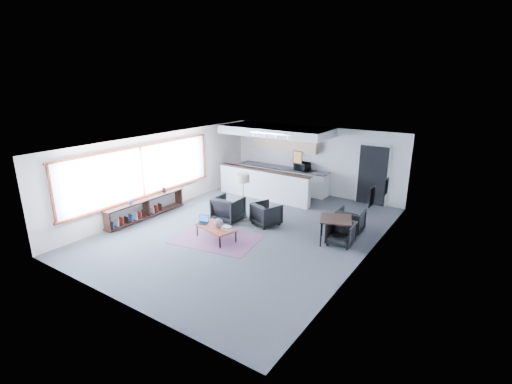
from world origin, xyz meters
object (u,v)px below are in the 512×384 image
Objects in this scene: dining_table at (336,221)px; dining_chair_near at (341,234)px; coffee_table at (216,228)px; dining_chair_far at (350,221)px; book_stack at (227,228)px; armchair_right at (266,213)px; laptop at (203,221)px; armchair_left at (228,207)px; microwave at (302,165)px; floor_lamp at (243,180)px; ceramic_pot at (219,223)px.

dining_chair_near is (0.19, -0.05, -0.34)m from dining_table.
coffee_table is 3.94m from dining_chair_far.
dining_chair_near is at bearing 30.84° from book_stack.
book_stack is 0.36× the size of armchair_right.
laptop is at bearing -169.20° from coffee_table.
dining_table is (3.46, 0.32, 0.21)m from armchair_left.
microwave is (-2.86, 3.53, 0.48)m from dining_table.
dining_chair_far is (3.40, 2.62, -0.13)m from laptop.
floor_lamp reaches higher than dining_chair_far.
dining_table is (2.26, -0.03, 0.26)m from armchair_right.
book_stack is 2.13m from floor_lamp.
floor_lamp reaches higher than microwave.
laptop is at bearing -178.80° from book_stack.
dining_chair_far is at bearing 42.74° from ceramic_pot.
armchair_right is at bearing -8.34° from floor_lamp.
coffee_table is 2.03× the size of dining_chair_far.
dining_table is at bearing -177.47° from armchair_left.
dining_table is 1.01m from dining_chair_far.
armchair_left is (-0.14, 1.34, -0.02)m from laptop.
dining_chair_far is at bearing -31.96° from microwave.
armchair_right reaches higher than book_stack.
floor_lamp is 2.57× the size of microwave.
armchair_right is 2.27m from dining_table.
dining_chair_far is (3.54, 1.28, -0.11)m from armchair_left.
armchair_left reaches higher than coffee_table.
floor_lamp is at bearing 177.01° from dining_table.
ceramic_pot is 0.29× the size of armchair_left.
dining_table reaches higher than dining_chair_near.
book_stack is 0.49× the size of microwave.
dining_chair_far is 3.99m from microwave.
ceramic_pot reaches higher than book_stack.
book_stack is at bearing -67.53° from floor_lamp.
book_stack is 0.19× the size of floor_lamp.
floor_lamp reaches higher than ceramic_pot.
dining_table reaches higher than book_stack.
dining_chair_near is (3.02, 1.63, -0.05)m from coffee_table.
dining_chair_far reaches higher than book_stack.
armchair_right is 1.35× the size of microwave.
coffee_table is 1.51m from armchair_left.
armchair_right reaches higher than coffee_table.
dining_chair_far reaches higher than dining_chair_near.
dining_chair_far is at bearing -137.98° from armchair_right.
armchair_left is at bearing -116.10° from floor_lamp.
book_stack is 1.68m from armchair_right.
coffee_table is 0.50m from laptop.
laptop is 0.43× the size of armchair_left.
laptop is at bearing -93.05° from floor_lamp.
laptop is at bearing 77.99° from armchair_right.
ceramic_pot is 2.03m from floor_lamp.
ceramic_pot reaches higher than coffee_table.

